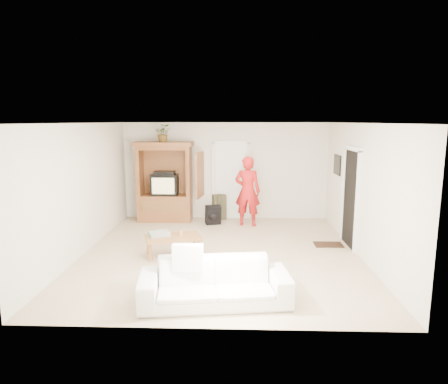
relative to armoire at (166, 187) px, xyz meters
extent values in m
plane|color=tan|center=(1.58, -2.66, -0.91)|extent=(6.00, 6.00, 0.00)
plane|color=white|center=(1.58, -2.66, 1.69)|extent=(6.00, 6.00, 0.00)
plane|color=silver|center=(1.58, 0.34, 0.39)|extent=(5.50, 0.00, 5.50)
plane|color=silver|center=(1.58, -5.66, 0.39)|extent=(5.50, 0.00, 5.50)
plane|color=silver|center=(-1.17, -2.66, 0.39)|extent=(0.00, 6.00, 6.00)
plane|color=silver|center=(4.33, -2.66, 0.39)|extent=(0.00, 6.00, 6.00)
cube|color=brown|center=(-0.02, -0.01, -0.56)|extent=(1.40, 0.60, 0.70)
cube|color=brown|center=(-0.67, -0.01, 0.39)|extent=(0.10, 0.60, 1.20)
cube|color=brown|center=(0.63, -0.01, 0.39)|extent=(0.10, 0.60, 1.20)
cube|color=brown|center=(-0.02, 0.26, 0.39)|extent=(1.40, 0.06, 1.20)
cube|color=brown|center=(-0.02, -0.01, 1.04)|extent=(1.40, 0.60, 0.10)
cube|color=brown|center=(-0.02, -0.01, 1.14)|extent=(1.52, 0.68, 0.10)
cube|color=brown|center=(0.96, -0.48, 0.39)|extent=(0.16, 0.67, 1.15)
cube|color=black|center=(-0.02, 0.02, 0.07)|extent=(0.70, 0.52, 0.55)
cube|color=tan|center=(-0.02, -0.25, 0.07)|extent=(0.58, 0.02, 0.42)
cube|color=black|center=(-0.02, -0.01, 0.38)|extent=(0.55, 0.35, 0.08)
cube|color=olive|center=(-0.02, -0.30, -0.46)|extent=(1.19, 0.03, 0.25)
cube|color=white|center=(1.73, 0.31, 0.11)|extent=(0.85, 0.05, 2.04)
cube|color=black|center=(4.30, -2.06, 0.11)|extent=(0.05, 0.90, 2.04)
cube|color=black|center=(4.31, -0.76, 0.69)|extent=(0.03, 0.60, 0.48)
cube|color=#382316|center=(3.88, -2.06, -0.90)|extent=(0.60, 0.40, 0.02)
imported|color=#4C7238|center=(-0.02, -0.03, 1.42)|extent=(0.42, 0.37, 0.46)
imported|color=#B51819|center=(2.16, -0.47, -0.02)|extent=(0.72, 0.54, 1.78)
imported|color=silver|center=(1.58, -4.91, -0.59)|extent=(2.27, 1.12, 0.64)
cube|color=olive|center=(0.64, -2.84, -0.54)|extent=(1.20, 0.87, 0.06)
cube|color=olive|center=(0.26, -3.19, -0.74)|extent=(0.07, 0.07, 0.34)
cube|color=olive|center=(0.13, -2.76, -0.74)|extent=(0.07, 0.07, 0.34)
cube|color=olive|center=(1.15, -2.92, -0.74)|extent=(0.07, 0.07, 0.34)
cube|color=olive|center=(1.02, -2.49, -0.74)|extent=(0.07, 0.07, 0.34)
cube|color=#D54755|center=(0.37, -2.84, -0.47)|extent=(0.46, 0.42, 0.08)
cylinder|color=tan|center=(0.78, -2.79, -0.46)|extent=(0.08, 0.08, 0.10)
camera|label=1|loc=(1.90, -10.40, 1.73)|focal=32.00mm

